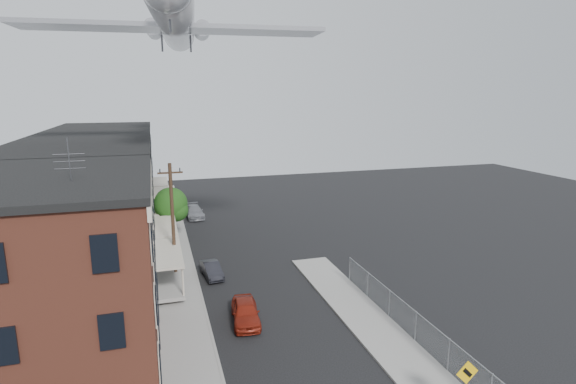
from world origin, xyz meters
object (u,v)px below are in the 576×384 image
Objects in this scene: warning_sign at (466,380)px; car_near at (245,312)px; airplane at (175,19)px; street_tree at (172,206)px; car_mid at (212,270)px; car_far at (194,212)px; utility_pole at (173,221)px.

car_near is (-7.40, 11.10, -1.20)m from warning_sign.
airplane is (-2.70, 11.32, 18.71)m from car_near.
car_near is at bearing 123.69° from warning_sign.
street_tree reaches higher than warning_sign.
warning_sign is at bearing -65.74° from airplane.
warning_sign is 0.81× the size of car_mid.
car_far is at bearing 71.24° from street_tree.
street_tree is at bearing 106.99° from car_near.
car_far is at bearing 83.13° from car_mid.
airplane reaches higher than car_far.
airplane is at bearing -101.12° from car_far.
warning_sign is at bearing -59.52° from utility_pole.
car_far is at bearing 80.42° from utility_pole.
utility_pole is at bearing 120.48° from warning_sign.
utility_pole reaches higher than warning_sign.
street_tree is 1.13× the size of car_far.
warning_sign reaches higher than car_mid.
utility_pole is 9.65m from car_near.
airplane is (-1.90, -14.42, 18.73)m from car_far.
car_near is 0.88× the size of car_far.
car_far is at bearing 102.55° from warning_sign.
utility_pole is at bearing -103.18° from car_far.
street_tree is 17.25m from airplane.
car_near is 22.03m from airplane.
car_mid is 19.23m from airplane.
utility_pole is 1.73× the size of street_tree.
warning_sign is 0.31× the size of utility_pole.
car_mid is (2.38, -10.11, -2.88)m from street_tree.
airplane is (-10.10, 22.41, 17.51)m from warning_sign.
car_far is (-8.20, 36.83, -1.21)m from warning_sign.
street_tree is 10.78m from car_mid.
utility_pole reaches higher than street_tree.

